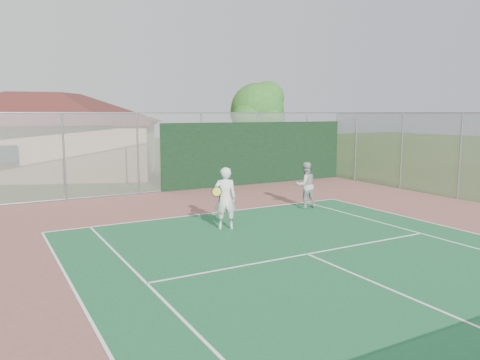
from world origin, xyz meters
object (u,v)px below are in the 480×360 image
player_white_front (225,199)px  clubhouse (47,126)px  tree (259,112)px  player_grey_back (305,186)px

player_white_front → clubhouse: bearing=-59.6°
clubhouse → player_white_front: size_ratio=7.95×
tree → player_grey_back: 12.57m
clubhouse → player_grey_back: (6.94, -14.84, -1.94)m
tree → player_white_front: bearing=-125.2°
player_white_front → player_grey_back: player_white_front is taller
clubhouse → player_grey_back: bearing=-43.1°
tree → clubhouse: bearing=163.1°
clubhouse → player_white_front: bearing=-58.1°
tree → player_white_front: tree is taller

